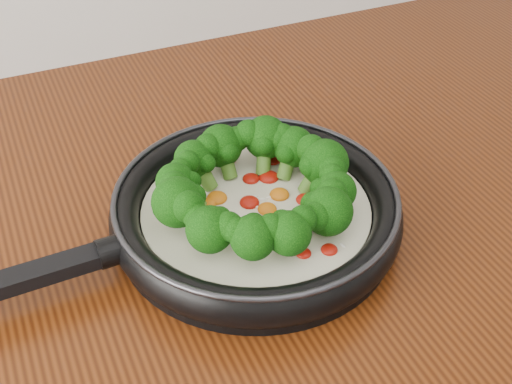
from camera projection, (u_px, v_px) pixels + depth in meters
name	position (u px, v px, depth m)	size (l,w,h in m)	color
skillet	(254.00, 205.00, 0.68)	(0.46, 0.30, 0.09)	black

